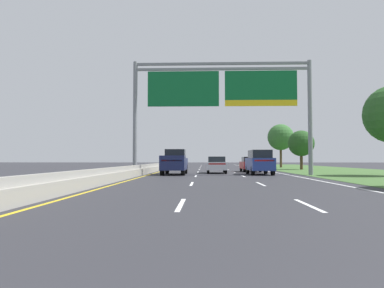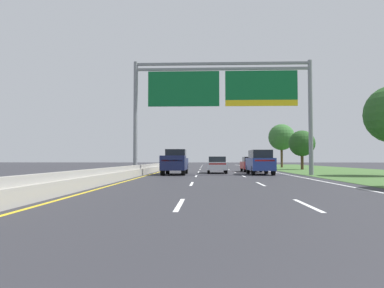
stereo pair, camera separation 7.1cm
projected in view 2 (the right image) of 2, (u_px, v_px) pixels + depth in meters
ground_plane at (217, 173)px, 35.05m from camera, size 220.00×220.00×0.00m
lane_striping at (217, 173)px, 34.60m from camera, size 11.96×106.00×0.01m
grass_verge_right at (364, 173)px, 34.52m from camera, size 14.00×110.00×0.02m
median_barrier_concrete at (149, 169)px, 35.32m from camera, size 0.60×110.00×0.85m
overhead_sign_gantry at (222, 94)px, 30.61m from camera, size 15.06×0.42×9.64m
pickup_truck_navy at (175, 162)px, 31.60m from camera, size 2.04×5.41×2.20m
car_white_centre_lane_sedan at (217, 165)px, 34.57m from camera, size 1.86×4.42×1.57m
car_blue_right_lane_suv at (260, 162)px, 31.48m from camera, size 1.99×4.73×2.11m
car_red_right_lane_sedan at (251, 164)px, 38.34m from camera, size 1.87×4.42×1.57m
roadside_tree_far at (302, 143)px, 46.15m from camera, size 3.29×3.29×4.98m
roadside_tree_distant at (282, 137)px, 57.70m from camera, size 4.13×4.13×6.88m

